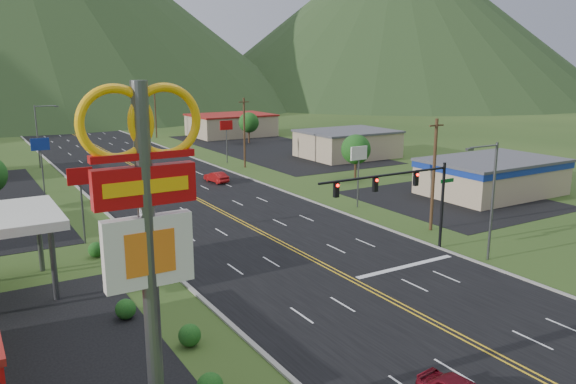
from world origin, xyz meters
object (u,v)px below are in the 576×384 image
traffic_signal (406,189)px  car_red_far (216,177)px  streetlight_west (39,132)px  pylon_sign (146,216)px  streetlight_east (490,194)px  car_dark_mid (139,193)px

traffic_signal → car_red_far: 33.56m
streetlight_west → pylon_sign: bearing=-94.5°
streetlight_east → car_dark_mid: 37.16m
streetlight_west → streetlight_east: bearing=-69.1°
pylon_sign → traffic_signal: bearing=27.1°
pylon_sign → streetlight_west: bearing=85.5°
pylon_sign → car_red_far: bearing=63.5°
streetlight_east → streetlight_west: bearing=110.9°
pylon_sign → streetlight_east: pylon_sign is taller
car_red_far → pylon_sign: bearing=55.7°
traffic_signal → streetlight_east: size_ratio=1.46×
traffic_signal → car_red_far: (-0.95, 33.22, -4.67)m
streetlight_west → car_red_far: 28.91m
pylon_sign → streetlight_west: size_ratio=1.56×
pylon_sign → car_red_far: pylon_sign is taller
pylon_sign → car_dark_mid: bearing=74.5°
streetlight_east → streetlight_west: (-22.86, 60.00, 0.00)m
car_red_far → streetlight_east: bearing=90.8°
car_red_far → traffic_signal: bearing=83.8°
pylon_sign → car_dark_mid: pylon_sign is taller
streetlight_east → traffic_signal: bearing=139.6°
traffic_signal → car_dark_mid: traffic_signal is taller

